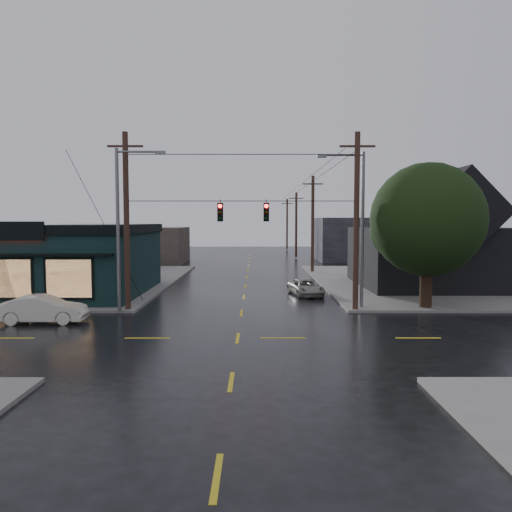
{
  "coord_description": "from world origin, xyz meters",
  "views": [
    {
      "loc": [
        0.78,
        -21.73,
        5.16
      ],
      "look_at": [
        0.82,
        3.92,
        3.37
      ],
      "focal_mm": 35.0,
      "sensor_mm": 36.0,
      "label": 1
    }
  ],
  "objects_px": {
    "utility_pole_ne": "(355,312)",
    "sedan_cream": "(43,309)",
    "corner_tree": "(427,220)",
    "suv_silver": "(306,288)",
    "utility_pole_nw": "(128,312)"
  },
  "relations": [
    {
      "from": "sedan_cream",
      "to": "utility_pole_ne",
      "type": "bearing_deg",
      "value": -82.0
    },
    {
      "from": "corner_tree",
      "to": "utility_pole_ne",
      "type": "relative_size",
      "value": 0.83
    },
    {
      "from": "utility_pole_nw",
      "to": "utility_pole_ne",
      "type": "bearing_deg",
      "value": 0.0
    },
    {
      "from": "utility_pole_ne",
      "to": "sedan_cream",
      "type": "distance_m",
      "value": 16.82
    },
    {
      "from": "utility_pole_nw",
      "to": "sedan_cream",
      "type": "bearing_deg",
      "value": -137.49
    },
    {
      "from": "sedan_cream",
      "to": "suv_silver",
      "type": "xyz_separation_m",
      "value": [
        14.3,
        9.45,
        -0.16
      ]
    },
    {
      "from": "corner_tree",
      "to": "suv_silver",
      "type": "relative_size",
      "value": 2.13
    },
    {
      "from": "utility_pole_nw",
      "to": "sedan_cream",
      "type": "xyz_separation_m",
      "value": [
        -3.5,
        -3.21,
        0.71
      ]
    },
    {
      "from": "corner_tree",
      "to": "suv_silver",
      "type": "bearing_deg",
      "value": 139.16
    },
    {
      "from": "utility_pole_nw",
      "to": "suv_silver",
      "type": "height_order",
      "value": "utility_pole_nw"
    },
    {
      "from": "utility_pole_ne",
      "to": "corner_tree",
      "type": "bearing_deg",
      "value": 8.94
    },
    {
      "from": "utility_pole_ne",
      "to": "suv_silver",
      "type": "relative_size",
      "value": 2.57
    },
    {
      "from": "utility_pole_ne",
      "to": "sedan_cream",
      "type": "height_order",
      "value": "utility_pole_ne"
    },
    {
      "from": "utility_pole_ne",
      "to": "sedan_cream",
      "type": "bearing_deg",
      "value": -168.99
    },
    {
      "from": "utility_pole_ne",
      "to": "suv_silver",
      "type": "distance_m",
      "value": 6.64
    }
  ]
}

